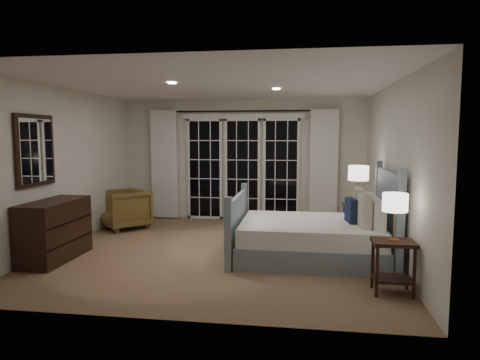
# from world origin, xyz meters

# --- Properties ---
(floor) EXTENTS (5.00, 5.00, 0.00)m
(floor) POSITION_xyz_m (0.00, 0.00, 0.00)
(floor) COLOR #8E704C
(floor) RESTS_ON ground
(ceiling) EXTENTS (5.00, 5.00, 0.00)m
(ceiling) POSITION_xyz_m (0.00, 0.00, 2.50)
(ceiling) COLOR white
(ceiling) RESTS_ON wall_back
(wall_left) EXTENTS (0.02, 5.00, 2.50)m
(wall_left) POSITION_xyz_m (-2.50, 0.00, 1.25)
(wall_left) COLOR beige
(wall_left) RESTS_ON floor
(wall_right) EXTENTS (0.02, 5.00, 2.50)m
(wall_right) POSITION_xyz_m (2.50, 0.00, 1.25)
(wall_right) COLOR beige
(wall_right) RESTS_ON floor
(wall_back) EXTENTS (5.00, 0.02, 2.50)m
(wall_back) POSITION_xyz_m (0.00, 2.50, 1.25)
(wall_back) COLOR beige
(wall_back) RESTS_ON floor
(wall_front) EXTENTS (5.00, 0.02, 2.50)m
(wall_front) POSITION_xyz_m (0.00, -2.50, 1.25)
(wall_front) COLOR beige
(wall_front) RESTS_ON floor
(french_doors) EXTENTS (2.50, 0.04, 2.20)m
(french_doors) POSITION_xyz_m (0.00, 2.46, 1.09)
(french_doors) COLOR black
(french_doors) RESTS_ON wall_back
(curtain_rod) EXTENTS (3.50, 0.03, 0.03)m
(curtain_rod) POSITION_xyz_m (0.00, 2.40, 2.25)
(curtain_rod) COLOR black
(curtain_rod) RESTS_ON wall_back
(curtain_left) EXTENTS (0.55, 0.10, 2.25)m
(curtain_left) POSITION_xyz_m (-1.65, 2.38, 1.15)
(curtain_left) COLOR silver
(curtain_left) RESTS_ON curtain_rod
(curtain_right) EXTENTS (0.55, 0.10, 2.25)m
(curtain_right) POSITION_xyz_m (1.65, 2.38, 1.15)
(curtain_right) COLOR silver
(curtain_right) RESTS_ON curtain_rod
(downlight_a) EXTENTS (0.12, 0.12, 0.01)m
(downlight_a) POSITION_xyz_m (0.80, 0.60, 2.49)
(downlight_a) COLOR white
(downlight_a) RESTS_ON ceiling
(downlight_b) EXTENTS (0.12, 0.12, 0.01)m
(downlight_b) POSITION_xyz_m (-0.60, -0.40, 2.49)
(downlight_b) COLOR white
(downlight_b) RESTS_ON ceiling
(bed) EXTENTS (2.18, 1.56, 1.27)m
(bed) POSITION_xyz_m (1.42, -0.19, 0.32)
(bed) COLOR gray
(bed) RESTS_ON floor
(nightstand_left) EXTENTS (0.46, 0.37, 0.60)m
(nightstand_left) POSITION_xyz_m (2.24, -1.46, 0.39)
(nightstand_left) COLOR black
(nightstand_left) RESTS_ON floor
(nightstand_right) EXTENTS (0.48, 0.38, 0.62)m
(nightstand_right) POSITION_xyz_m (2.15, 0.94, 0.41)
(nightstand_right) COLOR black
(nightstand_right) RESTS_ON floor
(lamp_left) EXTENTS (0.27, 0.27, 0.53)m
(lamp_left) POSITION_xyz_m (2.24, -1.46, 1.02)
(lamp_left) COLOR tan
(lamp_left) RESTS_ON nightstand_left
(lamp_right) EXTENTS (0.33, 0.33, 0.64)m
(lamp_right) POSITION_xyz_m (2.15, 0.94, 1.13)
(lamp_right) COLOR tan
(lamp_right) RESTS_ON nightstand_right
(armchair) EXTENTS (1.13, 1.13, 0.74)m
(armchair) POSITION_xyz_m (-2.10, 1.30, 0.37)
(armchair) COLOR brown
(armchair) RESTS_ON floor
(dresser) EXTENTS (0.51, 1.19, 0.85)m
(dresser) POSITION_xyz_m (-2.23, -0.79, 0.42)
(dresser) COLOR black
(dresser) RESTS_ON floor
(mirror) EXTENTS (0.05, 0.85, 1.00)m
(mirror) POSITION_xyz_m (-2.47, -0.79, 1.55)
(mirror) COLOR black
(mirror) RESTS_ON wall_left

